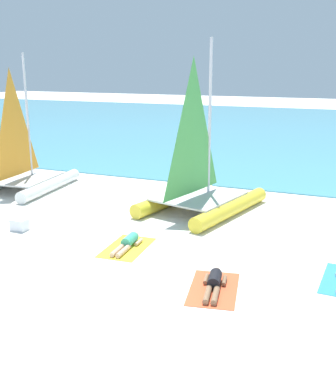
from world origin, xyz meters
TOP-DOWN VIEW (x-y plane):
  - ground_plane at (0.00, 10.00)m, footprint 120.00×120.00m
  - ocean_water at (0.00, 30.48)m, footprint 120.00×40.00m
  - sailboat_yellow at (0.31, 6.90)m, footprint 3.91×5.14m
  - sailboat_white at (-7.41, 6.91)m, footprint 3.10×4.49m
  - towel_left at (-0.43, 2.69)m, footprint 1.22×1.97m
  - sunbather_left at (-0.44, 2.76)m, footprint 0.57×1.57m
  - towel_middle at (2.64, 1.16)m, footprint 1.44×2.07m
  - sunbather_middle at (2.63, 1.22)m, footprint 0.69×1.56m
  - cooler_box at (-4.26, 2.71)m, footprint 0.50×0.36m

SIDE VIEW (x-z plane):
  - ground_plane at x=0.00m, z-range 0.00..0.00m
  - towel_left at x=-0.43m, z-range 0.00..0.01m
  - towel_middle at x=2.64m, z-range 0.00..0.01m
  - ocean_water at x=0.00m, z-range 0.00..0.05m
  - sunbather_left at x=-0.44m, z-range -0.02..0.28m
  - sunbather_middle at x=2.63m, z-range -0.02..0.28m
  - cooler_box at x=-4.26m, z-range 0.00..0.36m
  - sailboat_white at x=-7.41m, z-range -1.95..3.61m
  - sailboat_yellow at x=0.31m, z-range -2.10..3.88m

